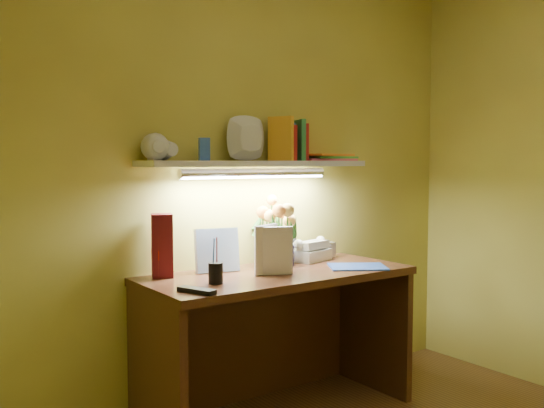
{
  "coord_description": "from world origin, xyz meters",
  "views": [
    {
      "loc": [
        -1.79,
        -1.27,
        1.31
      ],
      "look_at": [
        0.07,
        1.35,
        1.08
      ],
      "focal_mm": 40.0,
      "sensor_mm": 36.0,
      "label": 1
    }
  ],
  "objects_px": {
    "telephone": "(310,249)",
    "desk_clock": "(328,250)",
    "desk": "(278,344)",
    "whisky_bottle": "(162,250)",
    "flower_bouquet": "(275,232)"
  },
  "relations": [
    {
      "from": "telephone",
      "to": "whisky_bottle",
      "type": "xyz_separation_m",
      "value": [
        -0.9,
        0.03,
        0.07
      ]
    },
    {
      "from": "telephone",
      "to": "desk_clock",
      "type": "distance_m",
      "value": 0.16
    },
    {
      "from": "desk",
      "to": "telephone",
      "type": "height_order",
      "value": "telephone"
    },
    {
      "from": "whisky_bottle",
      "to": "flower_bouquet",
      "type": "bearing_deg",
      "value": -3.47
    },
    {
      "from": "desk_clock",
      "to": "whisky_bottle",
      "type": "xyz_separation_m",
      "value": [
        -1.05,
        0.01,
        0.09
      ]
    },
    {
      "from": "flower_bouquet",
      "to": "telephone",
      "type": "relative_size",
      "value": 1.69
    },
    {
      "from": "desk",
      "to": "whisky_bottle",
      "type": "height_order",
      "value": "whisky_bottle"
    },
    {
      "from": "telephone",
      "to": "desk",
      "type": "bearing_deg",
      "value": -166.15
    },
    {
      "from": "flower_bouquet",
      "to": "desk_clock",
      "type": "height_order",
      "value": "flower_bouquet"
    },
    {
      "from": "desk",
      "to": "desk_clock",
      "type": "relative_size",
      "value": 15.67
    },
    {
      "from": "telephone",
      "to": "desk_clock",
      "type": "relative_size",
      "value": 2.41
    },
    {
      "from": "desk",
      "to": "desk_clock",
      "type": "height_order",
      "value": "desk_clock"
    },
    {
      "from": "desk",
      "to": "telephone",
      "type": "bearing_deg",
      "value": 27.32
    },
    {
      "from": "desk",
      "to": "telephone",
      "type": "xyz_separation_m",
      "value": [
        0.35,
        0.18,
        0.44
      ]
    },
    {
      "from": "desk_clock",
      "to": "whisky_bottle",
      "type": "relative_size",
      "value": 0.34
    }
  ]
}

